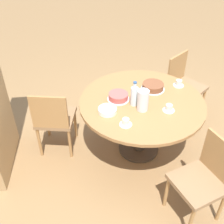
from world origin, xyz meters
TOP-DOWN VIEW (x-y plane):
  - ground_plane at (0.00, 0.00)m, footprint 14.00×14.00m
  - dining_table at (0.00, 0.00)m, footprint 1.37×1.37m
  - chair_a at (0.68, -0.72)m, footprint 0.59×0.59m
  - chair_b at (0.11, 0.98)m, footprint 0.49×0.49m
  - chair_c at (-0.90, -0.41)m, footprint 0.54×0.54m
  - coffee_pot at (-0.15, 0.03)m, footprint 0.12×0.12m
  - water_bottle at (-0.06, 0.10)m, footprint 0.08×0.08m
  - cake_main at (0.21, -0.16)m, footprint 0.27×0.27m
  - cake_second at (0.05, 0.25)m, footprint 0.24×0.24m
  - cup_a at (0.26, -0.48)m, footprint 0.12×0.12m
  - cup_b at (-0.38, 0.24)m, footprint 0.12×0.12m
  - cup_c at (-0.20, -0.24)m, footprint 0.12×0.12m
  - plate_stack at (-0.16, 0.39)m, footprint 0.19×0.19m

SIDE VIEW (x-z plane):
  - ground_plane at x=0.00m, z-range 0.00..0.00m
  - chair_a at x=0.68m, z-range 0.04..0.91m
  - chair_b at x=0.11m, z-range 0.04..0.91m
  - chair_c at x=-0.90m, z-range 0.04..0.91m
  - dining_table at x=0.00m, z-range 0.24..0.96m
  - plate_stack at x=-0.16m, z-range 0.73..0.78m
  - cup_a at x=0.26m, z-range 0.72..0.79m
  - cup_b at x=-0.38m, z-range 0.72..0.79m
  - cup_c at x=-0.20m, z-range 0.72..0.79m
  - cake_second at x=0.05m, z-range 0.73..0.80m
  - cake_main at x=0.21m, z-range 0.73..0.80m
  - water_bottle at x=-0.06m, z-range 0.70..0.98m
  - coffee_pot at x=-0.15m, z-range 0.72..0.99m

